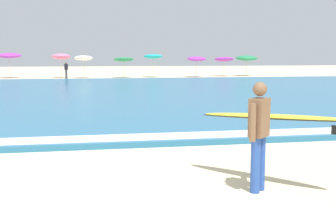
{
  "coord_description": "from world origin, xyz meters",
  "views": [
    {
      "loc": [
        -0.37,
        -4.75,
        2.13
      ],
      "look_at": [
        1.11,
        3.74,
        1.1
      ],
      "focal_mm": 44.16,
      "sensor_mm": 36.0,
      "label": 1
    }
  ],
  "objects_px": {
    "beach_umbrella_6": "(197,59)",
    "beach_umbrella_7": "(224,59)",
    "beach_umbrella_3": "(83,58)",
    "beachgoer_near_row_left": "(66,70)",
    "beach_umbrella_8": "(247,58)",
    "beach_umbrella_2": "(61,57)",
    "beach_umbrella_1": "(9,56)",
    "surfer_with_board": "(265,125)",
    "beach_umbrella_4": "(124,60)",
    "beach_umbrella_5": "(153,56)"
  },
  "relations": [
    {
      "from": "beach_umbrella_5",
      "to": "beachgoer_near_row_left",
      "type": "distance_m",
      "value": 8.59
    },
    {
      "from": "beach_umbrella_3",
      "to": "beach_umbrella_6",
      "type": "height_order",
      "value": "beach_umbrella_3"
    },
    {
      "from": "beach_umbrella_4",
      "to": "beach_umbrella_3",
      "type": "bearing_deg",
      "value": 178.32
    },
    {
      "from": "beach_umbrella_2",
      "to": "beach_umbrella_7",
      "type": "height_order",
      "value": "beach_umbrella_2"
    },
    {
      "from": "beach_umbrella_5",
      "to": "beach_umbrella_8",
      "type": "xyz_separation_m",
      "value": [
        10.22,
        1.23,
        -0.17
      ]
    },
    {
      "from": "beach_umbrella_1",
      "to": "beachgoer_near_row_left",
      "type": "bearing_deg",
      "value": -25.53
    },
    {
      "from": "beach_umbrella_8",
      "to": "beachgoer_near_row_left",
      "type": "relative_size",
      "value": 1.47
    },
    {
      "from": "surfer_with_board",
      "to": "beachgoer_near_row_left",
      "type": "bearing_deg",
      "value": 99.21
    },
    {
      "from": "beach_umbrella_8",
      "to": "beach_umbrella_2",
      "type": "bearing_deg",
      "value": -177.51
    },
    {
      "from": "beach_umbrella_2",
      "to": "beach_umbrella_3",
      "type": "bearing_deg",
      "value": -14.79
    },
    {
      "from": "beach_umbrella_8",
      "to": "beach_umbrella_3",
      "type": "bearing_deg",
      "value": -175.31
    },
    {
      "from": "beach_umbrella_8",
      "to": "beach_umbrella_1",
      "type": "bearing_deg",
      "value": -179.37
    },
    {
      "from": "beach_umbrella_6",
      "to": "beachgoer_near_row_left",
      "type": "distance_m",
      "value": 12.86
    },
    {
      "from": "surfer_with_board",
      "to": "beach_umbrella_3",
      "type": "relative_size",
      "value": 0.96
    },
    {
      "from": "surfer_with_board",
      "to": "beach_umbrella_7",
      "type": "xyz_separation_m",
      "value": [
        10.63,
        35.77,
        0.74
      ]
    },
    {
      "from": "beach_umbrella_7",
      "to": "beach_umbrella_1",
      "type": "bearing_deg",
      "value": -179.89
    },
    {
      "from": "beach_umbrella_3",
      "to": "beach_umbrella_7",
      "type": "bearing_deg",
      "value": 4.65
    },
    {
      "from": "surfer_with_board",
      "to": "beach_umbrella_5",
      "type": "relative_size",
      "value": 0.91
    },
    {
      "from": "surfer_with_board",
      "to": "beachgoer_near_row_left",
      "type": "relative_size",
      "value": 1.35
    },
    {
      "from": "beach_umbrella_1",
      "to": "beachgoer_near_row_left",
      "type": "xyz_separation_m",
      "value": [
        5.47,
        -2.61,
        -1.31
      ]
    },
    {
      "from": "beach_umbrella_2",
      "to": "beach_umbrella_1",
      "type": "bearing_deg",
      "value": 173.35
    },
    {
      "from": "beach_umbrella_2",
      "to": "beach_umbrella_5",
      "type": "height_order",
      "value": "beach_umbrella_2"
    },
    {
      "from": "surfer_with_board",
      "to": "beach_umbrella_4",
      "type": "xyz_separation_m",
      "value": [
        0.04,
        34.48,
        0.74
      ]
    },
    {
      "from": "beach_umbrella_1",
      "to": "beach_umbrella_8",
      "type": "xyz_separation_m",
      "value": [
        24.02,
        0.26,
        -0.27
      ]
    },
    {
      "from": "beach_umbrella_1",
      "to": "beach_umbrella_5",
      "type": "bearing_deg",
      "value": -4.02
    },
    {
      "from": "beach_umbrella_1",
      "to": "beach_umbrella_2",
      "type": "height_order",
      "value": "beach_umbrella_1"
    },
    {
      "from": "surfer_with_board",
      "to": "beach_umbrella_8",
      "type": "xyz_separation_m",
      "value": [
        13.19,
        35.99,
        0.86
      ]
    },
    {
      "from": "beach_umbrella_3",
      "to": "beach_umbrella_6",
      "type": "distance_m",
      "value": 11.2
    },
    {
      "from": "surfer_with_board",
      "to": "beachgoer_near_row_left",
      "type": "xyz_separation_m",
      "value": [
        -5.37,
        33.12,
        -0.19
      ]
    },
    {
      "from": "beach_umbrella_1",
      "to": "beach_umbrella_3",
      "type": "height_order",
      "value": "beach_umbrella_1"
    },
    {
      "from": "beach_umbrella_5",
      "to": "beach_umbrella_3",
      "type": "bearing_deg",
      "value": -178.63
    },
    {
      "from": "beach_umbrella_2",
      "to": "beach_umbrella_8",
      "type": "height_order",
      "value": "beach_umbrella_2"
    },
    {
      "from": "surfer_with_board",
      "to": "beach_umbrella_1",
      "type": "distance_m",
      "value": 37.35
    },
    {
      "from": "beach_umbrella_5",
      "to": "beach_umbrella_6",
      "type": "height_order",
      "value": "beach_umbrella_5"
    },
    {
      "from": "beach_umbrella_2",
      "to": "beach_umbrella_6",
      "type": "height_order",
      "value": "beach_umbrella_2"
    },
    {
      "from": "beach_umbrella_1",
      "to": "beach_umbrella_2",
      "type": "bearing_deg",
      "value": -6.65
    },
    {
      "from": "beach_umbrella_5",
      "to": "beach_umbrella_4",
      "type": "bearing_deg",
      "value": -174.64
    },
    {
      "from": "beach_umbrella_8",
      "to": "surfer_with_board",
      "type": "bearing_deg",
      "value": -110.12
    },
    {
      "from": "beach_umbrella_4",
      "to": "beach_umbrella_7",
      "type": "xyz_separation_m",
      "value": [
        10.6,
        1.29,
        -0.0
      ]
    },
    {
      "from": "beach_umbrella_3",
      "to": "beachgoer_near_row_left",
      "type": "bearing_deg",
      "value": -136.27
    },
    {
      "from": "surfer_with_board",
      "to": "beach_umbrella_7",
      "type": "bearing_deg",
      "value": 73.44
    },
    {
      "from": "beach_umbrella_7",
      "to": "beach_umbrella_4",
      "type": "bearing_deg",
      "value": -173.07
    },
    {
      "from": "beach_umbrella_5",
      "to": "beach_umbrella_7",
      "type": "bearing_deg",
      "value": 7.53
    },
    {
      "from": "beach_umbrella_4",
      "to": "beach_umbrella_6",
      "type": "relative_size",
      "value": 0.96
    },
    {
      "from": "beach_umbrella_2",
      "to": "beach_umbrella_8",
      "type": "relative_size",
      "value": 1.02
    },
    {
      "from": "beach_umbrella_1",
      "to": "beach_umbrella_6",
      "type": "xyz_separation_m",
      "value": [
        18.21,
        -1.16,
        -0.33
      ]
    },
    {
      "from": "beach_umbrella_4",
      "to": "beach_umbrella_6",
      "type": "distance_m",
      "value": 7.34
    },
    {
      "from": "beach_umbrella_6",
      "to": "beach_umbrella_7",
      "type": "bearing_deg",
      "value": 20.2
    },
    {
      "from": "surfer_with_board",
      "to": "beach_umbrella_8",
      "type": "height_order",
      "value": "beach_umbrella_8"
    },
    {
      "from": "beach_umbrella_4",
      "to": "beach_umbrella_6",
      "type": "xyz_separation_m",
      "value": [
        7.34,
        0.09,
        0.06
      ]
    }
  ]
}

